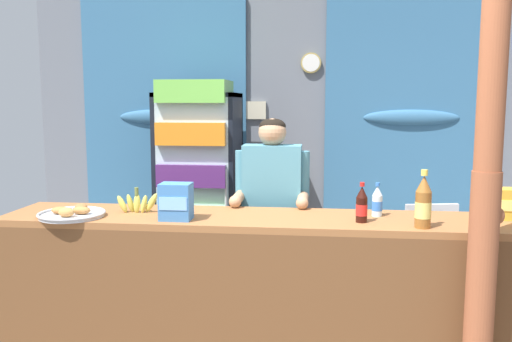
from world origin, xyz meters
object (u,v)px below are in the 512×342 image
(timber_post, at_px, (487,182))
(snack_box_biscuit, at_px, (176,202))
(drink_fridge, at_px, (198,171))
(banana_bunch, at_px, (137,203))
(stall_counter, at_px, (269,284))
(soda_bottle_cola, at_px, (362,205))
(snack_box_choco_powder, at_px, (500,204))
(soda_bottle_iced_tea, at_px, (423,203))
(plastic_lawn_chair, at_px, (424,246))
(bottle_shelf_rack, at_px, (276,211))
(soda_bottle_water, at_px, (377,202))
(pastry_tray, at_px, (72,213))
(shopkeeper, at_px, (272,202))

(timber_post, bearing_deg, snack_box_biscuit, 171.17)
(drink_fridge, relative_size, banana_bunch, 6.88)
(snack_box_biscuit, bearing_deg, stall_counter, 3.21)
(stall_counter, height_order, drink_fridge, drink_fridge)
(drink_fridge, relative_size, soda_bottle_cola, 8.09)
(snack_box_choco_powder, xyz_separation_m, snack_box_biscuit, (-1.86, -0.25, 0.02))
(snack_box_biscuit, bearing_deg, soda_bottle_cola, 3.17)
(stall_counter, xyz_separation_m, soda_bottle_iced_tea, (0.83, -0.07, 0.51))
(plastic_lawn_chair, height_order, soda_bottle_iced_tea, soda_bottle_iced_tea)
(bottle_shelf_rack, bearing_deg, drink_fridge, -154.30)
(soda_bottle_cola, height_order, banana_bunch, soda_bottle_cola)
(stall_counter, bearing_deg, snack_box_choco_powder, 9.29)
(timber_post, bearing_deg, banana_bunch, 167.52)
(soda_bottle_water, xyz_separation_m, snack_box_biscuit, (-1.16, -0.23, 0.02))
(timber_post, height_order, drink_fridge, timber_post)
(bottle_shelf_rack, xyz_separation_m, pastry_tray, (-1.03, -2.25, 0.42))
(banana_bunch, bearing_deg, snack_box_biscuit, -30.44)
(snack_box_biscuit, bearing_deg, soda_bottle_water, 11.20)
(stall_counter, relative_size, snack_box_biscuit, 15.17)
(shopkeeper, relative_size, snack_box_choco_powder, 7.89)
(plastic_lawn_chair, distance_m, pastry_tray, 2.74)
(plastic_lawn_chair, bearing_deg, timber_post, -91.59)
(drink_fridge, distance_m, soda_bottle_cola, 2.30)
(banana_bunch, bearing_deg, drink_fridge, 90.32)
(timber_post, bearing_deg, shopkeeper, 141.29)
(timber_post, relative_size, snack_box_biscuit, 12.41)
(pastry_tray, bearing_deg, soda_bottle_cola, 1.95)
(stall_counter, distance_m, snack_box_choco_powder, 1.42)
(timber_post, height_order, banana_bunch, timber_post)
(plastic_lawn_chair, xyz_separation_m, banana_bunch, (-1.97, -1.23, 0.54))
(drink_fridge, height_order, soda_bottle_cola, drink_fridge)
(stall_counter, height_order, snack_box_biscuit, snack_box_biscuit)
(soda_bottle_cola, xyz_separation_m, banana_bunch, (-1.35, 0.11, -0.04))
(shopkeeper, bearing_deg, soda_bottle_iced_tea, -38.36)
(bottle_shelf_rack, bearing_deg, plastic_lawn_chair, -33.66)
(bottle_shelf_rack, xyz_separation_m, soda_bottle_cola, (0.66, -2.19, 0.50))
(bottle_shelf_rack, relative_size, soda_bottle_iced_tea, 3.49)
(pastry_tray, bearing_deg, timber_post, -6.41)
(drink_fridge, xyz_separation_m, banana_bunch, (0.01, -1.74, 0.02))
(timber_post, bearing_deg, drink_fridge, 131.76)
(soda_bottle_iced_tea, distance_m, pastry_tray, 2.01)
(soda_bottle_cola, bearing_deg, snack_box_choco_powder, 13.16)
(soda_bottle_cola, distance_m, banana_bunch, 1.35)
(snack_box_choco_powder, bearing_deg, plastic_lawn_chair, 99.24)
(timber_post, relative_size, drink_fridge, 1.43)
(bottle_shelf_rack, bearing_deg, snack_box_choco_powder, -53.87)
(timber_post, xyz_separation_m, snack_box_choco_powder, (0.23, 0.50, -0.20))
(banana_bunch, bearing_deg, stall_counter, -9.71)
(soda_bottle_iced_tea, bearing_deg, snack_box_biscuit, 178.34)
(shopkeeper, bearing_deg, timber_post, -38.71)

